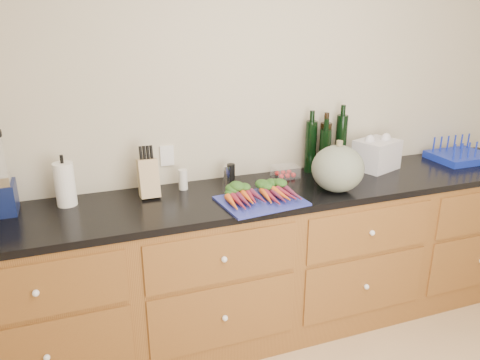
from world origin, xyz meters
name	(u,v)px	position (x,y,z in m)	size (l,w,h in m)	color
wall_back	(259,117)	(0.00, 1.62, 1.30)	(4.10, 0.05, 2.60)	beige
cabinets	(277,262)	(0.00, 1.30, 0.45)	(3.60, 0.64, 0.90)	brown
countertop	(279,191)	(0.00, 1.30, 0.92)	(3.64, 0.62, 0.04)	black
cutting_board	(261,201)	(-0.18, 1.14, 0.95)	(0.44, 0.33, 0.01)	navy
carrots	(259,194)	(-0.18, 1.18, 0.97)	(0.38, 0.28, 0.05)	orange
squash	(338,169)	(0.30, 1.15, 1.08)	(0.30, 0.30, 0.27)	#586353
paper_towel	(65,184)	(-1.18, 1.46, 1.06)	(0.11, 0.11, 0.24)	white
knife_block	(148,178)	(-0.74, 1.44, 1.05)	(0.11, 0.11, 0.21)	tan
grinder_salt	(183,180)	(-0.53, 1.48, 1.00)	(0.05, 0.05, 0.12)	silver
grinder_pepper	(231,174)	(-0.24, 1.48, 1.00)	(0.05, 0.05, 0.12)	black
canister_chrome	(227,175)	(-0.26, 1.48, 1.00)	(0.05, 0.05, 0.11)	silver
tomato_box	(285,172)	(0.12, 1.47, 0.98)	(0.15, 0.12, 0.07)	white
bottles	(326,146)	(0.42, 1.51, 1.10)	(0.30, 0.15, 0.36)	black
grocery_bag	(376,155)	(0.76, 1.42, 1.04)	(0.27, 0.21, 0.19)	silver
dish_rack	(460,155)	(1.43, 1.38, 0.98)	(0.39, 0.31, 0.16)	#1327AA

